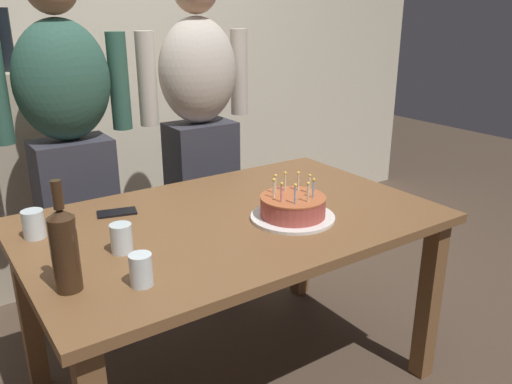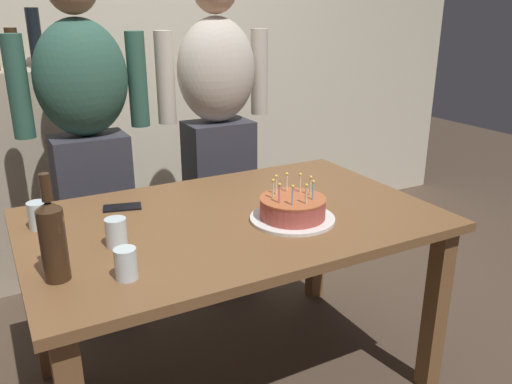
{
  "view_description": "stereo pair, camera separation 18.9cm",
  "coord_description": "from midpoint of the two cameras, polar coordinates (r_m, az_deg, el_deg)",
  "views": [
    {
      "loc": [
        -0.94,
        -1.53,
        1.47
      ],
      "look_at": [
        0.07,
        -0.06,
        0.84
      ],
      "focal_mm": 36.4,
      "sensor_mm": 36.0,
      "label": 1
    },
    {
      "loc": [
        -0.78,
        -1.62,
        1.47
      ],
      "look_at": [
        0.07,
        -0.06,
        0.84
      ],
      "focal_mm": 36.4,
      "sensor_mm": 36.0,
      "label": 2
    }
  ],
  "objects": [
    {
      "name": "ground_plane",
      "position": [
        2.32,
        -4.85,
        -19.95
      ],
      "size": [
        10.0,
        10.0,
        0.0
      ],
      "primitive_type": "plane",
      "color": "#47382B"
    },
    {
      "name": "back_wall",
      "position": [
        3.25,
        -19.82,
        15.38
      ],
      "size": [
        5.2,
        0.1,
        2.6
      ],
      "primitive_type": "cube",
      "color": "beige",
      "rests_on": "ground_plane"
    },
    {
      "name": "dining_table",
      "position": [
        1.98,
        -5.38,
        -5.38
      ],
      "size": [
        1.5,
        0.96,
        0.74
      ],
      "color": "brown",
      "rests_on": "ground_plane"
    },
    {
      "name": "birthday_cake",
      "position": [
        1.9,
        1.23,
        -1.85
      ],
      "size": [
        0.31,
        0.31,
        0.16
      ],
      "color": "white",
      "rests_on": "dining_table"
    },
    {
      "name": "water_glass_near",
      "position": [
        1.51,
        -16.1,
        -8.31
      ],
      "size": [
        0.06,
        0.06,
        0.09
      ],
      "primitive_type": "cylinder",
      "color": "silver",
      "rests_on": "dining_table"
    },
    {
      "name": "water_glass_far",
      "position": [
        1.72,
        -17.67,
        -4.94
      ],
      "size": [
        0.07,
        0.07,
        0.09
      ],
      "primitive_type": "cylinder",
      "color": "silver",
      "rests_on": "dining_table"
    },
    {
      "name": "water_glass_side",
      "position": [
        1.93,
        -25.88,
        -3.26
      ],
      "size": [
        0.07,
        0.07,
        0.1
      ],
      "primitive_type": "cylinder",
      "color": "silver",
      "rests_on": "dining_table"
    },
    {
      "name": "wine_bottle",
      "position": [
        1.52,
        -23.73,
        -5.71
      ],
      "size": [
        0.07,
        0.07,
        0.32
      ],
      "color": "#382314",
      "rests_on": "dining_table"
    },
    {
      "name": "cell_phone",
      "position": [
        2.05,
        -17.62,
        -2.22
      ],
      "size": [
        0.16,
        0.11,
        0.01
      ],
      "primitive_type": "cube",
      "rotation": [
        0.0,
        0.0,
        -0.25
      ],
      "color": "black",
      "rests_on": "dining_table"
    },
    {
      "name": "person_man_bearded",
      "position": [
        2.5,
        -21.75,
        4.28
      ],
      "size": [
        0.61,
        0.27,
        1.66
      ],
      "rotation": [
        0.0,
        0.0,
        3.14
      ],
      "color": "#33333D",
      "rests_on": "ground_plane"
    },
    {
      "name": "person_woman_cardigan",
      "position": [
        2.71,
        -8.16,
        6.58
      ],
      "size": [
        0.61,
        0.27,
        1.66
      ],
      "rotation": [
        0.0,
        0.0,
        3.14
      ],
      "color": "#33333D",
      "rests_on": "ground_plane"
    }
  ]
}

